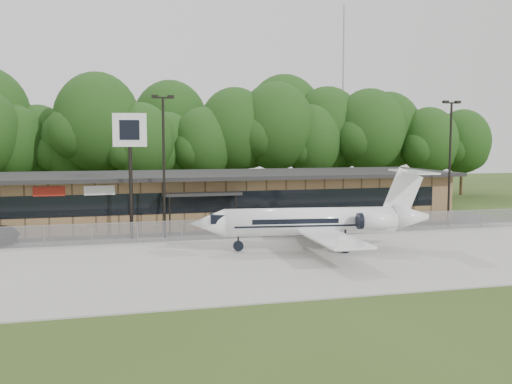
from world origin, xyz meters
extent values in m
plane|color=#304117|center=(0.00, 0.00, 0.00)|extent=(160.00, 160.00, 0.00)
cube|color=#9E9B93|center=(0.00, 8.00, 0.04)|extent=(64.00, 18.00, 0.08)
cube|color=#383835|center=(0.00, 19.50, 0.03)|extent=(50.00, 9.00, 0.06)
cube|color=olive|center=(0.00, 24.00, 2.00)|extent=(40.00, 10.00, 4.00)
cube|color=black|center=(0.00, 18.98, 2.30)|extent=(36.00, 0.08, 1.60)
cube|color=black|center=(0.00, 23.50, 4.15)|extent=(41.00, 11.50, 0.30)
cube|color=black|center=(-2.00, 18.40, 3.00)|extent=(6.00, 1.60, 0.20)
cube|color=maroon|center=(-13.00, 18.95, 3.40)|extent=(2.20, 0.06, 0.70)
cube|color=silver|center=(-9.50, 18.95, 3.40)|extent=(2.20, 0.06, 0.70)
cube|color=gray|center=(0.00, 15.00, 0.75)|extent=(46.00, 0.03, 1.50)
cube|color=gray|center=(0.00, 15.00, 1.50)|extent=(46.00, 0.04, 0.04)
cylinder|color=gray|center=(22.00, 48.00, 12.50)|extent=(0.20, 0.20, 25.00)
cylinder|color=black|center=(-5.00, 16.50, 5.00)|extent=(0.18, 0.18, 10.00)
cube|color=black|center=(-5.00, 16.50, 10.05)|extent=(1.20, 0.12, 0.12)
cube|color=black|center=(-5.55, 16.50, 10.12)|extent=(0.45, 0.30, 0.22)
cube|color=black|center=(-4.45, 16.50, 10.12)|extent=(0.45, 0.30, 0.22)
cylinder|color=black|center=(18.00, 16.50, 5.00)|extent=(0.18, 0.18, 10.00)
cube|color=black|center=(18.00, 16.50, 10.05)|extent=(1.20, 0.12, 0.12)
cube|color=black|center=(17.45, 16.50, 10.12)|extent=(0.45, 0.30, 0.22)
cube|color=black|center=(18.55, 16.50, 10.12)|extent=(0.45, 0.30, 0.22)
cylinder|color=white|center=(3.53, 9.60, 1.86)|extent=(11.06, 3.06, 1.75)
cone|color=white|center=(-2.97, 10.40, 1.86)|extent=(2.38, 2.00, 1.75)
cone|color=white|center=(10.15, 8.79, 2.02)|extent=(2.60, 2.03, 1.75)
cube|color=white|center=(3.63, 5.95, 1.37)|extent=(3.18, 6.80, 0.13)
cube|color=white|center=(4.51, 13.11, 1.37)|extent=(3.18, 6.80, 0.13)
cylinder|color=white|center=(7.27, 7.76, 2.02)|extent=(2.51, 1.27, 0.98)
cylinder|color=white|center=(7.60, 10.47, 2.02)|extent=(2.51, 1.27, 0.98)
cube|color=white|center=(9.60, 8.85, 3.61)|extent=(2.68, 0.48, 3.29)
cube|color=white|center=(10.25, 8.77, 4.97)|extent=(2.02, 5.16, 0.11)
cube|color=black|center=(-2.22, 10.30, 2.16)|extent=(1.24, 1.43, 0.55)
cube|color=black|center=(5.48, 9.36, 0.38)|extent=(1.19, 2.71, 0.76)
cylinder|color=black|center=(-1.02, 10.16, 0.38)|extent=(0.73, 0.73, 0.24)
cylinder|color=black|center=(-7.31, 16.80, 4.27)|extent=(0.29, 0.29, 8.53)
cube|color=silver|center=(-7.31, 16.80, 7.79)|extent=(2.36, 0.59, 2.35)
cube|color=black|center=(-7.33, 16.66, 7.79)|extent=(1.38, 0.24, 1.39)
camera|label=1|loc=(-8.76, -24.29, 7.13)|focal=40.00mm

